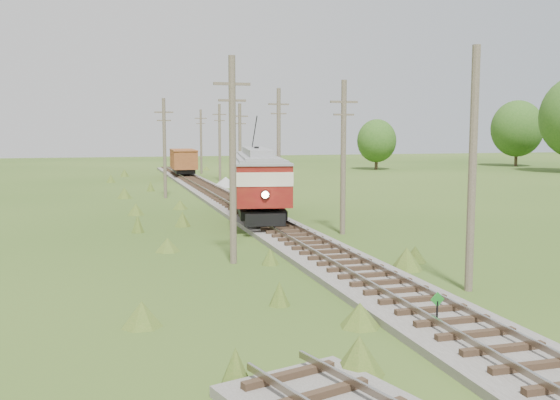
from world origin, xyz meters
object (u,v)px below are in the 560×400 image
object	(u,v)px
switch_marker	(437,307)
streetcar	(257,177)
gondola	(183,160)
gravel_pile	(227,182)

from	to	relation	value
switch_marker	streetcar	world-z (taller)	streetcar
streetcar	gondola	world-z (taller)	streetcar
streetcar	gravel_pile	distance (m)	24.39
gondola	gravel_pile	distance (m)	15.03
gravel_pile	gondola	bearing A→B (deg)	100.35
switch_marker	gravel_pile	bearing A→B (deg)	86.53
switch_marker	gondola	bearing A→B (deg)	89.82
switch_marker	gondola	distance (m)	62.26
streetcar	switch_marker	bearing A→B (deg)	-80.80
streetcar	gravel_pile	size ratio (longest dim) A/B	4.47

